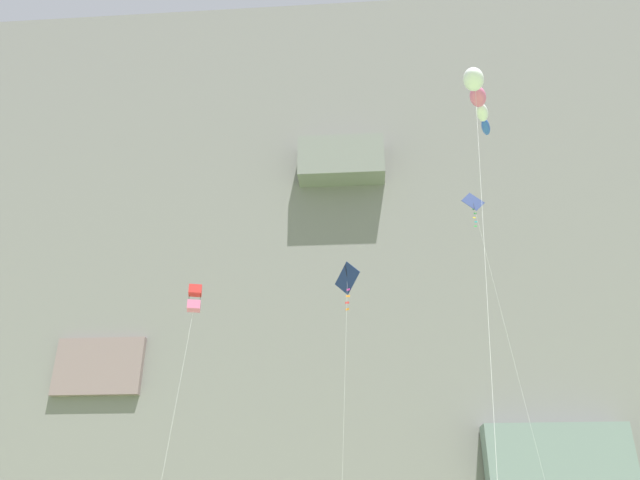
# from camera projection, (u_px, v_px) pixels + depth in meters

# --- Properties ---
(cliff_face) EXTENTS (180.00, 26.94, 69.00)m
(cliff_face) POSITION_uv_depth(u_px,v_px,m) (346.00, 265.00, 80.78)
(cliff_face) COLOR slate
(cliff_face) RESTS_ON ground
(kite_windsock_high_center) EXTENTS (4.34, 10.72, 23.53)m
(kite_windsock_high_center) POSITION_uv_depth(u_px,v_px,m) (478.00, 95.00, 32.13)
(kite_windsock_high_center) COLOR white
(kite_windsock_high_center) RESTS_ON ground
(kite_diamond_upper_right) EXTENTS (3.29, 2.85, 27.84)m
(kite_diamond_upper_right) POSITION_uv_depth(u_px,v_px,m) (476.00, 214.00, 49.66)
(kite_diamond_upper_right) COLOR navy
(kite_diamond_upper_right) RESTS_ON ground
(kite_diamond_low_left) EXTENTS (1.98, 3.65, 21.03)m
(kite_diamond_low_left) POSITION_uv_depth(u_px,v_px,m) (347.00, 282.00, 46.31)
(kite_diamond_low_left) COLOR navy
(kite_diamond_low_left) RESTS_ON ground
(kite_box_high_right) EXTENTS (0.99, 3.97, 16.69)m
(kite_box_high_right) POSITION_uv_depth(u_px,v_px,m) (194.00, 299.00, 39.16)
(kite_box_high_right) COLOR red
(kite_box_high_right) RESTS_ON ground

